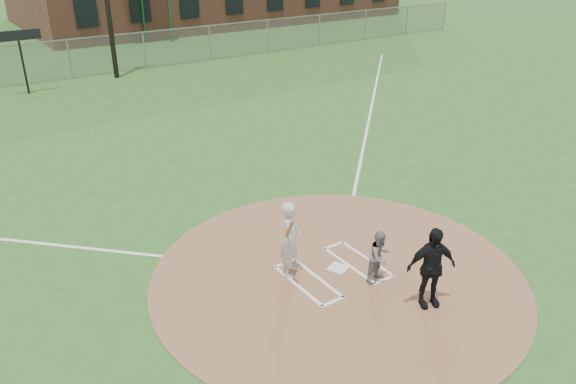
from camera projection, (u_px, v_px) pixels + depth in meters
ground at (338, 275)px, 12.67m from camera, size 140.00×140.00×0.00m
dirt_circle at (338, 275)px, 12.67m from camera, size 8.40×8.40×0.02m
home_plate at (338, 268)px, 12.87m from camera, size 0.55×0.55×0.03m
foul_line_first at (371, 111)px, 23.97m from camera, size 17.04×17.04×0.01m
catcher at (380, 257)px, 12.22m from camera, size 0.64×0.53×1.21m
umpire at (431, 267)px, 11.30m from camera, size 1.13×0.79×1.78m
batters_boxes at (333, 271)px, 12.77m from camera, size 2.08×1.88×0.01m
batter_at_plate at (291, 239)px, 12.32m from camera, size 0.82×1.08×1.78m
outfield_fence at (70, 59)px, 28.72m from camera, size 56.08×0.08×2.03m
scoreboard_sign at (19, 42)px, 25.52m from camera, size 2.00×0.10×2.93m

